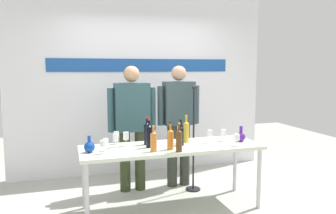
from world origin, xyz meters
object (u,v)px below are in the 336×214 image
(presenter_right, at_px, (179,118))
(wine_glass_left_3, at_px, (116,135))
(wine_bottle_5, at_px, (147,133))
(decanter_blue_right, at_px, (241,136))
(wine_bottle_6, at_px, (170,138))
(wine_glass_right_1, at_px, (237,137))
(wine_glass_left_1, at_px, (115,138))
(wine_glass_left_4, at_px, (106,142))
(wine_glass_right_0, at_px, (210,134))
(display_table, at_px, (172,151))
(wine_bottle_0, at_px, (179,140))
(wine_bottle_4, at_px, (149,135))
(decanter_blue_left, at_px, (89,147))
(microphone_stand, at_px, (193,156))
(wine_glass_left_0, at_px, (126,136))
(wine_glass_left_2, at_px, (103,144))
(wine_bottle_3, at_px, (154,141))
(wine_bottle_2, at_px, (181,135))
(presenter_left, at_px, (132,120))
(wine_glass_right_2, at_px, (223,133))

(presenter_right, distance_m, wine_glass_left_3, 1.03)
(wine_glass_left_3, bearing_deg, wine_bottle_5, -21.62)
(decanter_blue_right, distance_m, wine_bottle_6, 0.96)
(wine_glass_right_1, bearing_deg, presenter_right, 112.36)
(wine_glass_left_1, height_order, wine_glass_left_4, wine_glass_left_1)
(wine_glass_left_4, relative_size, wine_glass_right_0, 0.89)
(wine_bottle_6, xyz_separation_m, wine_glass_left_3, (-0.54, 0.45, -0.01))
(display_table, height_order, wine_glass_left_1, wine_glass_left_1)
(wine_bottle_6, distance_m, wine_glass_left_4, 0.71)
(wine_bottle_0, distance_m, wine_bottle_4, 0.39)
(display_table, relative_size, wine_glass_right_1, 14.88)
(wine_glass_right_0, bearing_deg, decanter_blue_left, -177.70)
(wine_bottle_5, bearing_deg, microphone_stand, 24.52)
(wine_glass_left_0, distance_m, wine_glass_left_3, 0.17)
(decanter_blue_right, distance_m, wine_glass_right_1, 0.26)
(wine_bottle_0, bearing_deg, presenter_right, 71.45)
(presenter_right, height_order, wine_glass_right_0, presenter_right)
(wine_bottle_4, height_order, wine_bottle_5, wine_bottle_4)
(wine_glass_left_2, relative_size, wine_glass_right_1, 1.02)
(wine_bottle_0, distance_m, wine_bottle_6, 0.14)
(wine_glass_left_0, distance_m, wine_glass_right_0, 1.01)
(decanter_blue_left, relative_size, presenter_right, 0.11)
(wine_bottle_3, relative_size, wine_glass_left_4, 2.08)
(decanter_blue_left, relative_size, wine_glass_left_1, 1.17)
(wine_glass_left_3, distance_m, wine_glass_right_0, 1.13)
(wine_bottle_2, relative_size, wine_glass_left_2, 2.13)
(wine_bottle_2, distance_m, wine_bottle_4, 0.38)
(decanter_blue_left, bearing_deg, wine_bottle_3, -13.83)
(wine_bottle_3, bearing_deg, decanter_blue_left, 166.17)
(presenter_left, xyz_separation_m, wine_glass_right_2, (1.02, -0.66, -0.12))
(wine_glass_right_2, bearing_deg, wine_glass_left_4, -177.43)
(decanter_blue_right, distance_m, wine_bottle_2, 0.78)
(decanter_blue_right, bearing_deg, decanter_blue_left, 180.00)
(display_table, distance_m, wine_bottle_3, 0.38)
(presenter_left, height_order, wine_glass_right_2, presenter_left)
(presenter_right, height_order, wine_glass_right_1, presenter_right)
(wine_bottle_4, bearing_deg, wine_bottle_3, -89.54)
(wine_bottle_0, bearing_deg, wine_bottle_2, 67.43)
(wine_glass_right_0, xyz_separation_m, wine_glass_right_2, (0.20, 0.03, -0.01))
(wine_bottle_2, bearing_deg, wine_glass_left_3, 157.94)
(display_table, bearing_deg, wine_glass_right_1, -17.67)
(display_table, relative_size, presenter_right, 1.24)
(presenter_left, relative_size, wine_glass_right_0, 10.95)
(presenter_right, height_order, microphone_stand, presenter_right)
(wine_bottle_2, relative_size, wine_glass_right_2, 2.11)
(wine_glass_left_2, distance_m, wine_glass_right_1, 1.53)
(presenter_left, distance_m, wine_bottle_6, 0.92)
(decanter_blue_right, xyz_separation_m, presenter_left, (-1.22, 0.75, 0.15))
(wine_glass_right_2, bearing_deg, wine_glass_right_1, -84.03)
(display_table, xyz_separation_m, microphone_stand, (0.46, 0.48, -0.22))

